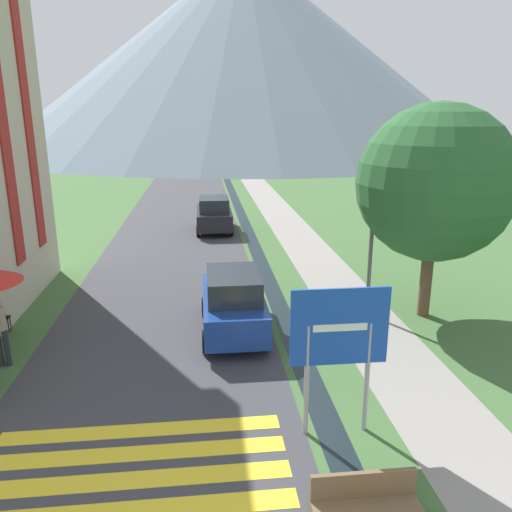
{
  "coord_description": "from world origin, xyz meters",
  "views": [
    {
      "loc": [
        -1.18,
        -3.59,
        6.03
      ],
      "look_at": [
        0.3,
        10.0,
        2.11
      ],
      "focal_mm": 35.0,
      "sensor_mm": 36.0,
      "label": 1
    }
  ],
  "objects_px": {
    "person_standing_terrace": "(0,328)",
    "tree_by_path": "(435,183)",
    "streetlamp": "(373,214)",
    "parked_car_far": "(214,214)",
    "cafe_chair_far_left": "(0,318)",
    "road_sign": "(339,340)",
    "parked_car_near": "(233,302)"
  },
  "relations": [
    {
      "from": "parked_car_far",
      "to": "cafe_chair_far_left",
      "type": "relative_size",
      "value": 4.53
    },
    {
      "from": "streetlamp",
      "to": "tree_by_path",
      "type": "height_order",
      "value": "tree_by_path"
    },
    {
      "from": "road_sign",
      "to": "cafe_chair_far_left",
      "type": "xyz_separation_m",
      "value": [
        -8.21,
        5.38,
        -1.45
      ]
    },
    {
      "from": "person_standing_terrace",
      "to": "tree_by_path",
      "type": "relative_size",
      "value": 0.27
    },
    {
      "from": "road_sign",
      "to": "tree_by_path",
      "type": "bearing_deg",
      "value": 52.18
    },
    {
      "from": "tree_by_path",
      "to": "road_sign",
      "type": "bearing_deg",
      "value": -127.82
    },
    {
      "from": "person_standing_terrace",
      "to": "streetlamp",
      "type": "bearing_deg",
      "value": 12.52
    },
    {
      "from": "person_standing_terrace",
      "to": "road_sign",
      "type": "bearing_deg",
      "value": -25.05
    },
    {
      "from": "person_standing_terrace",
      "to": "parked_car_near",
      "type": "bearing_deg",
      "value": 13.28
    },
    {
      "from": "parked_car_far",
      "to": "streetlamp",
      "type": "bearing_deg",
      "value": -69.88
    },
    {
      "from": "streetlamp",
      "to": "tree_by_path",
      "type": "bearing_deg",
      "value": -6.9
    },
    {
      "from": "road_sign",
      "to": "streetlamp",
      "type": "relative_size",
      "value": 0.56
    },
    {
      "from": "cafe_chair_far_left",
      "to": "streetlamp",
      "type": "height_order",
      "value": "streetlamp"
    },
    {
      "from": "parked_car_far",
      "to": "person_standing_terrace",
      "type": "distance_m",
      "value": 15.25
    },
    {
      "from": "parked_car_near",
      "to": "parked_car_far",
      "type": "relative_size",
      "value": 1.0
    },
    {
      "from": "road_sign",
      "to": "tree_by_path",
      "type": "distance_m",
      "value": 7.26
    },
    {
      "from": "road_sign",
      "to": "parked_car_near",
      "type": "xyz_separation_m",
      "value": [
        -1.68,
        4.84,
        -1.06
      ]
    },
    {
      "from": "parked_car_far",
      "to": "streetlamp",
      "type": "relative_size",
      "value": 0.72
    },
    {
      "from": "road_sign",
      "to": "tree_by_path",
      "type": "xyz_separation_m",
      "value": [
        4.25,
        5.48,
        2.12
      ]
    },
    {
      "from": "streetlamp",
      "to": "parked_car_near",
      "type": "bearing_deg",
      "value": -168.54
    },
    {
      "from": "parked_car_near",
      "to": "person_standing_terrace",
      "type": "relative_size",
      "value": 2.23
    },
    {
      "from": "parked_car_near",
      "to": "streetlamp",
      "type": "relative_size",
      "value": 0.72
    },
    {
      "from": "parked_car_near",
      "to": "cafe_chair_far_left",
      "type": "distance_m",
      "value": 6.57
    },
    {
      "from": "tree_by_path",
      "to": "parked_car_far",
      "type": "bearing_deg",
      "value": 116.65
    },
    {
      "from": "road_sign",
      "to": "person_standing_terrace",
      "type": "distance_m",
      "value": 8.27
    },
    {
      "from": "cafe_chair_far_left",
      "to": "road_sign",
      "type": "bearing_deg",
      "value": -11.04
    },
    {
      "from": "parked_car_near",
      "to": "person_standing_terrace",
      "type": "distance_m",
      "value": 5.92
    },
    {
      "from": "road_sign",
      "to": "streetlamp",
      "type": "xyz_separation_m",
      "value": [
        2.53,
        5.69,
        1.2
      ]
    },
    {
      "from": "person_standing_terrace",
      "to": "tree_by_path",
      "type": "distance_m",
      "value": 12.26
    },
    {
      "from": "parked_car_near",
      "to": "streetlamp",
      "type": "distance_m",
      "value": 4.85
    },
    {
      "from": "road_sign",
      "to": "person_standing_terrace",
      "type": "xyz_separation_m",
      "value": [
        -7.44,
        3.48,
        -0.96
      ]
    },
    {
      "from": "road_sign",
      "to": "tree_by_path",
      "type": "relative_size",
      "value": 0.47
    }
  ]
}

